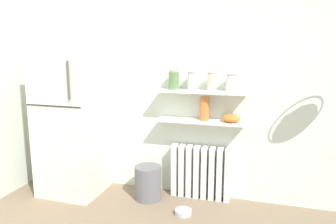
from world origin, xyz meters
TOP-DOWN VIEW (x-y plane):
  - back_wall at (0.00, 2.05)m, footprint 7.04×0.10m
  - refrigerator at (-1.50, 1.67)m, footprint 0.68×0.69m
  - radiator at (-0.01, 1.92)m, footprint 0.67×0.12m
  - wall_shelf_lower at (-0.01, 1.89)m, footprint 0.98×0.22m
  - wall_shelf_upper at (-0.01, 1.89)m, footprint 0.98×0.22m
  - storage_jar_0 at (-0.33, 1.89)m, footprint 0.11×0.11m
  - storage_jar_1 at (-0.12, 1.89)m, footprint 0.10×0.10m
  - storage_jar_2 at (0.09, 1.89)m, footprint 0.09×0.09m
  - storage_jar_3 at (0.30, 1.89)m, footprint 0.12×0.12m
  - vase at (0.02, 1.89)m, footprint 0.10×0.10m
  - shelf_bowl at (0.31, 1.89)m, footprint 0.19×0.19m
  - trash_bin at (-0.58, 1.71)m, footprint 0.30×0.30m
  - pet_food_bowl at (-0.10, 1.47)m, footprint 0.18×0.18m

SIDE VIEW (x-z plane):
  - pet_food_bowl at x=-0.10m, z-range 0.00..0.05m
  - trash_bin at x=-0.58m, z-range 0.00..0.39m
  - radiator at x=-0.01m, z-range 0.00..0.61m
  - refrigerator at x=-1.50m, z-range 0.00..1.75m
  - wall_shelf_lower at x=-0.01m, z-range 0.90..0.92m
  - shelf_bowl at x=0.31m, z-range 0.92..1.01m
  - vase at x=0.02m, z-range 0.92..1.18m
  - wall_shelf_upper at x=-0.01m, z-range 1.22..1.25m
  - back_wall at x=0.00m, z-range 0.00..2.60m
  - storage_jar_3 at x=0.30m, z-range 1.25..1.43m
  - storage_jar_2 at x=0.09m, z-range 1.25..1.45m
  - storage_jar_1 at x=-0.12m, z-range 1.25..1.45m
  - storage_jar_0 at x=-0.33m, z-range 1.25..1.46m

